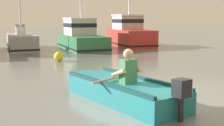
{
  "coord_description": "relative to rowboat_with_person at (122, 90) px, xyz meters",
  "views": [
    {
      "loc": [
        -4.57,
        -5.57,
        1.83
      ],
      "look_at": [
        -0.71,
        2.1,
        0.55
      ],
      "focal_mm": 47.91,
      "sensor_mm": 36.0,
      "label": 1
    }
  ],
  "objects": [
    {
      "name": "ground_plane",
      "position": [
        1.44,
        -0.17,
        -0.25
      ],
      "size": [
        120.0,
        120.0,
        0.0
      ],
      "primitive_type": "plane",
      "color": "slate"
    },
    {
      "name": "rowboat_with_person",
      "position": [
        0.0,
        0.0,
        0.0
      ],
      "size": [
        1.81,
        3.72,
        1.19
      ],
      "color": "#1E727A",
      "rests_on": "ground"
    },
    {
      "name": "mooring_buoy",
      "position": [
        0.56,
        6.76,
        -0.05
      ],
      "size": [
        0.41,
        0.41,
        0.41
      ],
      "primitive_type": "sphere",
      "color": "yellow",
      "rests_on": "ground"
    },
    {
      "name": "moored_boat_green",
      "position": [
        3.4,
        11.47,
        0.45
      ],
      "size": [
        2.43,
        5.18,
        4.29
      ],
      "color": "#287042",
      "rests_on": "ground"
    },
    {
      "name": "moored_boat_grey",
      "position": [
        0.05,
        12.68,
        0.19
      ],
      "size": [
        1.99,
        4.66,
        4.03
      ],
      "color": "gray",
      "rests_on": "ground"
    },
    {
      "name": "moored_boat_red",
      "position": [
        6.92,
        11.71,
        0.55
      ],
      "size": [
        2.61,
        4.83,
        4.58
      ],
      "color": "#B72D28",
      "rests_on": "ground"
    }
  ]
}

